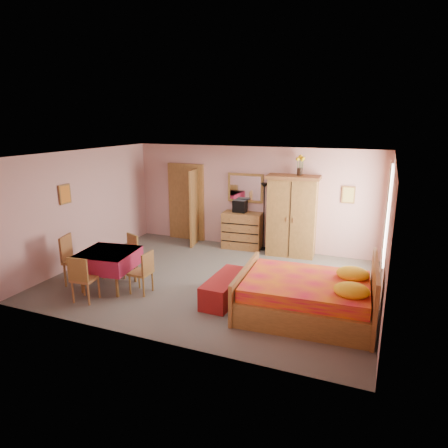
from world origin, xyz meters
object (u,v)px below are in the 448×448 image
at_px(chair_north, 126,255).
at_px(chair_west, 77,260).
at_px(chest_of_drawers, 242,230).
at_px(chair_east, 141,272).
at_px(wardrobe, 292,216).
at_px(wall_mirror, 245,188).
at_px(stereo, 240,206).
at_px(sunflower_vase, 300,165).
at_px(floor_lamp, 264,217).
at_px(chair_south, 85,278).
at_px(bench, 225,288).
at_px(bed, 306,286).
at_px(dining_table, 109,269).

bearing_deg(chair_north, chair_west, 73.62).
distance_m(chest_of_drawers, chair_east, 3.46).
bearing_deg(wardrobe, chair_north, -142.08).
xyz_separation_m(wall_mirror, stereo, (-0.08, -0.18, -0.45)).
height_order(stereo, chair_east, stereo).
bearing_deg(chair_west, chest_of_drawers, 129.60).
height_order(wardrobe, chair_west, wardrobe).
relative_size(sunflower_vase, chair_east, 0.57).
bearing_deg(chair_west, floor_lamp, 124.58).
bearing_deg(chair_east, wardrobe, -32.68).
height_order(floor_lamp, chair_north, floor_lamp).
distance_m(chair_south, chair_east, 1.01).
bearing_deg(bench, bed, -1.09).
distance_m(chest_of_drawers, chair_north, 3.17).
bearing_deg(chair_west, bed, 78.57).
xyz_separation_m(wardrobe, sunflower_vase, (0.13, 0.07, 1.22)).
bearing_deg(bench, dining_table, -171.33).
xyz_separation_m(sunflower_vase, chair_east, (-2.29, -3.36, -1.79)).
bearing_deg(chair_west, chair_east, 77.43).
height_order(stereo, floor_lamp, floor_lamp).
bearing_deg(floor_lamp, stereo, -174.49).
xyz_separation_m(bed, chair_west, (-4.55, -0.41, -0.02)).
relative_size(chair_north, chair_west, 0.86).
xyz_separation_m(floor_lamp, dining_table, (-2.14, -3.46, -0.48)).
xyz_separation_m(stereo, chair_east, (-0.79, -3.38, -0.68)).
distance_m(sunflower_vase, chair_west, 5.37).
height_order(sunflower_vase, dining_table, sunflower_vase).
bearing_deg(sunflower_vase, stereo, 179.14).
relative_size(wardrobe, chair_north, 2.26).
xyz_separation_m(wall_mirror, sunflower_vase, (1.42, -0.20, 0.66)).
xyz_separation_m(wardrobe, bed, (0.95, -2.98, -0.46)).
bearing_deg(chair_west, dining_table, 79.82).
bearing_deg(bed, stereo, 123.52).
bearing_deg(bed, chair_south, -169.16).
bearing_deg(bed, wall_mirror, 121.01).
bearing_deg(floor_lamp, sunflower_vase, -5.38).
bearing_deg(chair_south, chair_west, 134.47).
height_order(stereo, chair_south, stereo).
bearing_deg(chair_south, stereo, 63.50).
bearing_deg(sunflower_vase, chest_of_drawers, -179.64).
height_order(wardrobe, dining_table, wardrobe).
height_order(wardrobe, bench, wardrobe).
xyz_separation_m(floor_lamp, chair_north, (-2.22, -2.78, -0.42)).
bearing_deg(wall_mirror, stereo, -117.00).
relative_size(wall_mirror, chair_north, 1.08).
bearing_deg(chair_north, floor_lamp, -105.16).
bearing_deg(dining_table, bed, 4.90).
bearing_deg(chair_east, sunflower_vase, -33.66).
bearing_deg(bench, chair_east, -168.20).
distance_m(stereo, sunflower_vase, 1.87).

